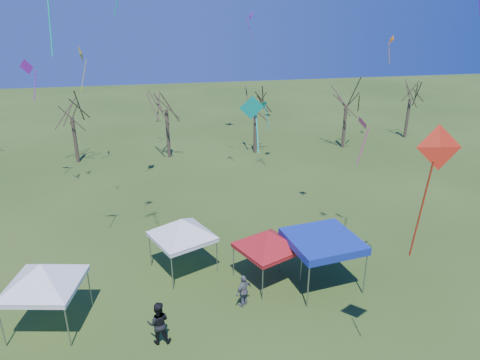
# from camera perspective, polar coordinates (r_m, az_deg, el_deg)

# --- Properties ---
(ground) EXTENTS (140.00, 140.00, 0.00)m
(ground) POSITION_cam_1_polar(r_m,az_deg,el_deg) (20.48, 1.36, -18.17)
(ground) COLOR #2E4A17
(ground) RESTS_ON ground
(tree_1) EXTENTS (3.42, 3.42, 7.54)m
(tree_1) POSITION_cam_1_polar(r_m,az_deg,el_deg) (41.24, -21.81, 9.87)
(tree_1) COLOR #3D2D21
(tree_1) RESTS_ON ground
(tree_2) EXTENTS (3.71, 3.71, 8.18)m
(tree_2) POSITION_cam_1_polar(r_m,az_deg,el_deg) (40.29, -9.95, 11.54)
(tree_2) COLOR #3D2D21
(tree_2) RESTS_ON ground
(tree_3) EXTENTS (3.59, 3.59, 7.91)m
(tree_3) POSITION_cam_1_polar(r_m,az_deg,el_deg) (41.14, 2.10, 11.75)
(tree_3) COLOR #3D2D21
(tree_3) RESTS_ON ground
(tree_4) EXTENTS (3.58, 3.58, 7.89)m
(tree_4) POSITION_cam_1_polar(r_m,az_deg,el_deg) (44.24, 14.18, 11.79)
(tree_4) COLOR #3D2D21
(tree_4) RESTS_ON ground
(tree_5) EXTENTS (3.39, 3.39, 7.46)m
(tree_5) POSITION_cam_1_polar(r_m,az_deg,el_deg) (50.16, 21.97, 11.62)
(tree_5) COLOR #3D2D21
(tree_5) RESTS_ON ground
(tent_white_west) EXTENTS (4.04, 4.04, 3.64)m
(tent_white_west) POSITION_cam_1_polar(r_m,az_deg,el_deg) (20.35, -25.00, -10.63)
(tent_white_west) COLOR gray
(tent_white_west) RESTS_ON ground
(tent_white_mid) EXTENTS (3.72, 3.72, 3.52)m
(tent_white_mid) POSITION_cam_1_polar(r_m,az_deg,el_deg) (22.59, -7.83, -5.63)
(tent_white_mid) COLOR gray
(tent_white_mid) RESTS_ON ground
(tent_red) EXTENTS (3.50, 3.50, 3.32)m
(tent_red) POSITION_cam_1_polar(r_m,az_deg,el_deg) (21.65, 3.71, -7.21)
(tent_red) COLOR gray
(tent_red) RESTS_ON ground
(tent_blue) EXTENTS (3.76, 3.76, 2.63)m
(tent_blue) POSITION_cam_1_polar(r_m,az_deg,el_deg) (21.90, 10.98, -8.03)
(tent_blue) COLOR gray
(tent_blue) RESTS_ON ground
(person_grey) EXTENTS (1.04, 0.89, 1.67)m
(person_grey) POSITION_cam_1_polar(r_m,az_deg,el_deg) (20.78, 0.51, -14.57)
(person_grey) COLOR slate
(person_grey) RESTS_ON ground
(person_dark) EXTENTS (1.00, 0.81, 1.96)m
(person_dark) POSITION_cam_1_polar(r_m,az_deg,el_deg) (19.11, -10.81, -18.21)
(person_dark) COLOR black
(person_dark) RESTS_ON ground
(kite_13) EXTENTS (1.18, 0.92, 2.94)m
(kite_13) POSITION_cam_1_polar(r_m,az_deg,el_deg) (35.18, -26.51, 13.32)
(kite_13) COLOR purple
(kite_13) RESTS_ON ground
(kite_22) EXTENTS (0.93, 0.85, 2.52)m
(kite_22) POSITION_cam_1_polar(r_m,az_deg,el_deg) (35.84, 3.20, 9.93)
(kite_22) COLOR #0BA4AC
(kite_22) RESTS_ON ground
(kite_1) EXTENTS (1.06, 0.55, 2.43)m
(kite_1) POSITION_cam_1_polar(r_m,az_deg,el_deg) (17.66, 1.56, 9.60)
(kite_1) COLOR #0ED3BD
(kite_1) RESTS_ON ground
(kite_5) EXTENTS (1.38, 0.71, 4.33)m
(kite_5) POSITION_cam_1_polar(r_m,az_deg,el_deg) (13.41, 25.04, 3.73)
(kite_5) COLOR red
(kite_5) RESTS_ON ground
(kite_19) EXTENTS (0.60, 0.86, 2.26)m
(kite_19) POSITION_cam_1_polar(r_m,az_deg,el_deg) (37.39, 1.41, 21.00)
(kite_19) COLOR purple
(kite_19) RESTS_ON ground
(kite_17) EXTENTS (0.54, 0.86, 2.57)m
(kite_17) POSITION_cam_1_polar(r_m,az_deg,el_deg) (23.04, 16.08, 7.19)
(kite_17) COLOR #D9307B
(kite_17) RESTS_ON ground
(kite_12) EXTENTS (0.39, 0.87, 2.67)m
(kite_12) POSITION_cam_1_polar(r_m,az_deg,el_deg) (45.55, 19.53, 17.17)
(kite_12) COLOR orange
(kite_12) RESTS_ON ground
(kite_2) EXTENTS (0.76, 1.42, 3.57)m
(kite_2) POSITION_cam_1_polar(r_m,az_deg,el_deg) (37.87, -20.37, 15.46)
(kite_2) COLOR yellow
(kite_2) RESTS_ON ground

